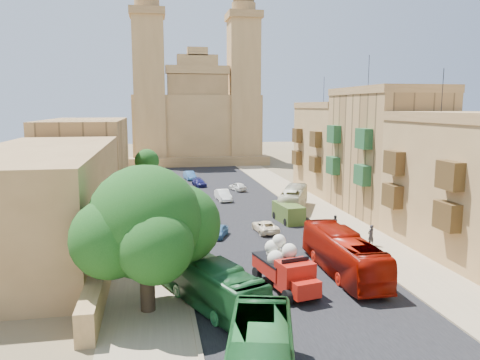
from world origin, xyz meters
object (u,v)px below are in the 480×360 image
object	(u,v)px
olive_pickup	(288,213)
car_white_a	(223,195)
church	(195,117)
bus_green_north	(208,282)
car_dkblue	(199,183)
street_tree_a	(141,219)
street_tree_b	(144,192)
pedestrian_c	(335,224)
ficus_tree	(147,226)
bus_cream_east	(293,199)
street_tree_c	(146,179)
street_tree_d	(147,161)
pedestrian_a	(371,235)
car_white_b	(238,186)
bus_red_east	(343,254)
car_blue_a	(219,231)
car_cream	(265,226)
red_truck	(285,267)
car_blue_b	(190,175)

from	to	relation	value
olive_pickup	car_white_a	size ratio (longest dim) A/B	1.12
church	bus_green_north	xyz separation A→B (m)	(-5.96, -74.44, -8.11)
bus_green_north	car_dkblue	size ratio (longest dim) A/B	2.65
street_tree_a	street_tree_b	bearing A→B (deg)	90.00
bus_green_north	pedestrian_c	distance (m)	19.13
church	street_tree_a	bearing A→B (deg)	-98.54
ficus_tree	bus_cream_east	bearing A→B (deg)	56.18
street_tree_c	street_tree_d	distance (m)	12.03
street_tree_a	pedestrian_a	world-z (taller)	street_tree_a
ficus_tree	pedestrian_a	distance (m)	21.19
street_tree_a	street_tree_b	xyz separation A→B (m)	(-0.00, 12.00, -0.20)
street_tree_c	pedestrian_a	size ratio (longest dim) A/B	2.34
church	car_dkblue	bearing A→B (deg)	-94.32
olive_pickup	pedestrian_c	xyz separation A→B (m)	(3.00, -5.23, -0.02)
car_white_b	street_tree_c	bearing A→B (deg)	7.59
street_tree_b	bus_red_east	size ratio (longest dim) A/B	0.47
church	car_blue_a	distance (m)	60.83
car_white_a	car_blue_a	bearing A→B (deg)	-104.47
church	street_tree_d	distance (m)	32.73
ficus_tree	olive_pickup	size ratio (longest dim) A/B	1.83
street_tree_d	bus_cream_east	xyz separation A→B (m)	(16.50, -20.22, -2.37)
ficus_tree	bus_red_east	world-z (taller)	ficus_tree
bus_green_north	bus_red_east	bearing A→B (deg)	-4.00
street_tree_a	bus_green_north	world-z (taller)	street_tree_a
car_cream	pedestrian_a	bearing A→B (deg)	139.65
bus_red_east	car_dkblue	xyz separation A→B (m)	(-6.45, 38.62, -0.93)
street_tree_c	bus_cream_east	xyz separation A→B (m)	(16.50, -8.22, -1.50)
street_tree_d	car_white_b	bearing A→B (deg)	-27.39
street_tree_b	bus_green_north	distance (m)	20.33
street_tree_a	car_blue_a	size ratio (longest dim) A/B	1.66
street_tree_a	red_truck	bearing A→B (deg)	-34.49
car_blue_a	car_white_b	xyz separation A→B (m)	(5.89, 22.96, 0.06)
olive_pickup	car_cream	distance (m)	4.87
ficus_tree	red_truck	world-z (taller)	ficus_tree
street_tree_b	car_white_b	size ratio (longest dim) A/B	1.42
car_blue_a	car_cream	xyz separation A→B (m)	(4.55, 0.88, 0.01)
car_white_a	bus_red_east	bearing A→B (deg)	-85.34
car_blue_b	pedestrian_a	distance (m)	41.25
street_tree_c	pedestrian_a	xyz separation A→B (m)	(19.02, -22.43, -1.92)
car_blue_a	car_white_b	bearing A→B (deg)	98.49
bus_green_north	car_cream	size ratio (longest dim) A/B	2.55
street_tree_d	car_white_b	xyz separation A→B (m)	(12.55, -6.50, -3.10)
street_tree_d	olive_pickup	bearing A→B (deg)	-59.90
street_tree_a	pedestrian_a	size ratio (longest dim) A/B	2.92
olive_pickup	church	bearing A→B (deg)	94.62
street_tree_c	street_tree_d	bearing A→B (deg)	90.00
car_dkblue	pedestrian_c	size ratio (longest dim) A/B	2.16
street_tree_a	pedestrian_a	bearing A→B (deg)	4.73
street_tree_d	bus_cream_east	bearing A→B (deg)	-50.79
ficus_tree	bus_red_east	xyz separation A→B (m)	(13.42, 3.58, -3.56)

